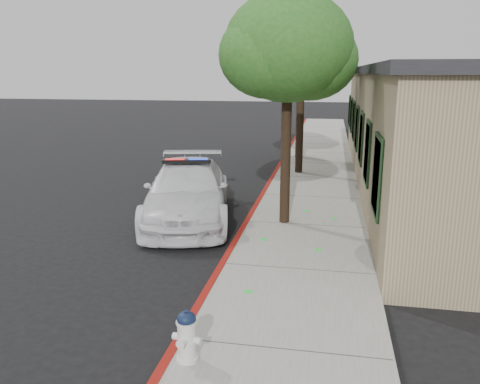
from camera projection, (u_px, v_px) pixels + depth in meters
name	position (u px, v px, depth m)	size (l,w,h in m)	color
ground	(220.00, 270.00, 10.20)	(120.00, 120.00, 0.00)	black
sidewalk	(304.00, 227.00, 12.76)	(3.20, 60.00, 0.15)	gray
red_curb	(247.00, 224.00, 13.03)	(0.14, 60.00, 0.16)	maroon
clapboard_building	(461.00, 128.00, 17.08)	(7.30, 20.89, 4.24)	#9C8A66
police_car	(187.00, 191.00, 13.55)	(3.39, 5.87, 1.72)	silver
fire_hydrant	(187.00, 336.00, 6.65)	(0.43, 0.37, 0.75)	silver
street_tree_near	(288.00, 52.00, 11.91)	(3.40, 3.20, 5.86)	black
street_tree_mid	(303.00, 42.00, 18.23)	(3.77, 3.47, 6.63)	black
street_tree_far	(301.00, 67.00, 21.79)	(2.94, 3.00, 5.48)	black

